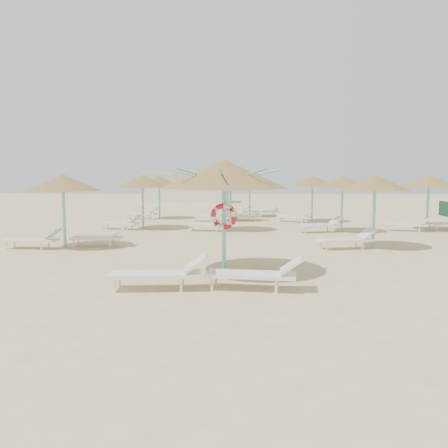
{
  "coord_description": "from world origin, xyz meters",
  "views": [
    {
      "loc": [
        1.17,
        -11.19,
        2.54
      ],
      "look_at": [
        0.36,
        0.62,
        1.3
      ],
      "focal_mm": 35.0,
      "sensor_mm": 36.0,
      "label": 1
    }
  ],
  "objects": [
    {
      "name": "service_hut",
      "position": [
        -6.0,
        35.0,
        1.64
      ],
      "size": [
        8.4,
        4.4,
        3.25
      ],
      "color": "silver",
      "rests_on": "ground"
    },
    {
      "name": "ground",
      "position": [
        0.0,
        0.0,
        0.0
      ],
      "size": [
        120.0,
        120.0,
        0.0
      ],
      "primitive_type": "plane",
      "color": "#D9BE84",
      "rests_on": "ground"
    },
    {
      "name": "lounger_main_a",
      "position": [
        -0.92,
        -1.49,
        0.39
      ],
      "size": [
        2.3,
        0.92,
        0.81
      ],
      "rotation": [
        0.0,
        0.0,
        0.11
      ],
      "color": "white",
      "rests_on": "ground"
    },
    {
      "name": "palapa_field",
      "position": [
        1.96,
        10.58,
        2.3
      ],
      "size": [
        19.74,
        16.1,
        2.71
      ],
      "color": "#76CDCA",
      "rests_on": "ground"
    },
    {
      "name": "lounger_main_b",
      "position": [
        1.26,
        -1.37,
        0.38
      ],
      "size": [
        2.25,
        0.86,
        0.8
      ],
      "rotation": [
        0.0,
        0.0,
        -0.1
      ],
      "color": "white",
      "rests_on": "ground"
    },
    {
      "name": "main_palapa",
      "position": [
        0.38,
        0.36,
        2.64
      ],
      "size": [
        3.39,
        3.39,
        3.04
      ],
      "color": "#76CDCA",
      "rests_on": "ground"
    }
  ]
}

